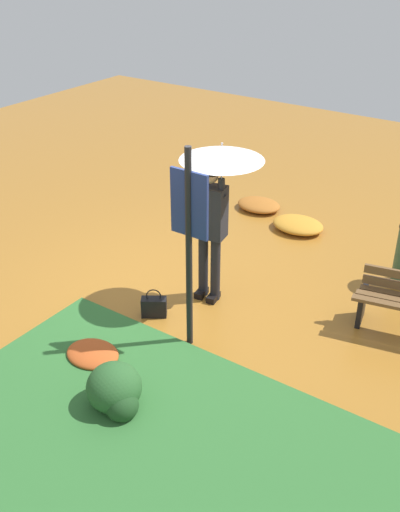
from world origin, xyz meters
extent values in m
plane|color=#9E6623|center=(0.00, 0.00, 0.00)|extent=(18.00, 18.00, 0.00)
cube|color=#2D662D|center=(1.42, -2.82, 0.03)|extent=(4.80, 4.00, 0.05)
cylinder|color=black|center=(0.18, 0.16, 0.43)|extent=(0.12, 0.12, 0.86)
cylinder|color=black|center=(0.36, 0.16, 0.43)|extent=(0.12, 0.12, 0.86)
cube|color=black|center=(0.18, 0.12, 0.04)|extent=(0.15, 0.24, 0.08)
cube|color=black|center=(0.36, 0.12, 0.04)|extent=(0.15, 0.24, 0.08)
cube|color=#232328|center=(0.27, 0.16, 1.18)|extent=(0.42, 0.30, 0.64)
sphere|color=tan|center=(0.27, 0.16, 1.64)|extent=(0.20, 0.20, 0.20)
ellipsoid|color=black|center=(0.27, 0.16, 1.67)|extent=(0.20, 0.20, 0.15)
cylinder|color=#232328|center=(0.06, 0.14, 1.39)|extent=(0.18, 0.13, 0.18)
cylinder|color=#232328|center=(0.10, 0.13, 1.48)|extent=(0.24, 0.11, 0.33)
cube|color=black|center=(0.18, 0.14, 1.62)|extent=(0.07, 0.03, 0.14)
cylinder|color=#232328|center=(0.43, 0.17, 1.42)|extent=(0.11, 0.10, 0.09)
cylinder|color=#232328|center=(0.42, 0.18, 1.51)|extent=(0.10, 0.09, 0.23)
cylinder|color=#A5A5AD|center=(0.41, 0.18, 1.83)|extent=(0.02, 0.02, 0.41)
cone|color=silver|center=(0.41, 0.18, 1.92)|extent=(0.96, 0.96, 0.16)
sphere|color=#A5A5AD|center=(0.41, 0.18, 2.03)|extent=(0.02, 0.02, 0.02)
cylinder|color=black|center=(0.62, -0.75, 1.15)|extent=(0.07, 0.07, 2.30)
cube|color=navy|center=(0.62, -0.74, 1.70)|extent=(0.44, 0.04, 0.70)
cube|color=silver|center=(0.62, -0.72, 1.70)|extent=(0.38, 0.01, 0.64)
cube|color=black|center=(-0.04, -0.56, 0.12)|extent=(0.33, 0.28, 0.24)
torus|color=black|center=(-0.04, -0.56, 0.28)|extent=(0.16, 0.11, 0.18)
cube|color=black|center=(2.04, 0.74, 0.22)|extent=(0.13, 0.36, 0.44)
ellipsoid|color=#285628|center=(0.61, -2.00, 0.24)|extent=(0.54, 0.54, 0.48)
ellipsoid|color=#1E421E|center=(0.78, -2.08, 0.16)|extent=(0.32, 0.32, 0.32)
ellipsoid|color=#B74C1E|center=(-0.07, -1.59, 0.07)|extent=(0.61, 0.49, 0.13)
ellipsoid|color=#C68428|center=(0.35, 2.49, 0.09)|extent=(0.80, 0.64, 0.17)
ellipsoid|color=#A86023|center=(-0.52, 2.81, 0.08)|extent=(0.72, 0.58, 0.16)
camera|label=1|loc=(3.79, -5.16, 4.15)|focal=42.08mm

